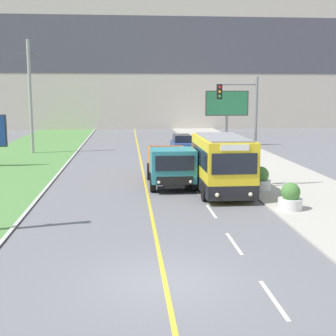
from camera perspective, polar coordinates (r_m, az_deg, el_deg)
name	(u,v)px	position (r m, az deg, el deg)	size (l,w,h in m)	color
ground_plane	(165,282)	(13.79, -0.39, -13.69)	(300.00, 300.00, 0.00)	slate
lane_marking_centre	(171,263)	(15.15, 0.40, -11.50)	(2.88, 140.00, 0.01)	gold
apartment_block_background	(133,51)	(71.73, -4.28, 14.01)	(80.00, 8.04, 22.61)	beige
city_bus	(222,165)	(24.84, 6.63, 0.37)	(2.62, 5.75, 3.07)	yellow
dump_truck	(171,167)	(26.46, 0.38, 0.17)	(2.51, 6.28, 2.31)	black
car_distant	(182,143)	(43.38, 1.72, 3.08)	(1.80, 4.30, 1.45)	#2D4784
utility_pole_far	(30,97)	(42.69, -16.44, 8.34)	(1.80, 0.28, 9.79)	#9E9E99
traffic_light_mast	(245,119)	(26.04, 9.33, 5.95)	(2.28, 0.32, 6.17)	slate
billboard_large	(227,105)	(46.98, 7.19, 7.60)	(4.27, 0.24, 5.47)	#59595B
planter_round_near	(290,198)	(22.00, 14.69, -3.52)	(1.09, 1.09, 1.24)	silver
planter_round_second	(261,179)	(26.05, 11.22, -1.38)	(1.11, 1.11, 1.27)	silver
planter_round_third	(243,167)	(30.25, 9.09, 0.11)	(1.09, 1.09, 1.23)	silver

